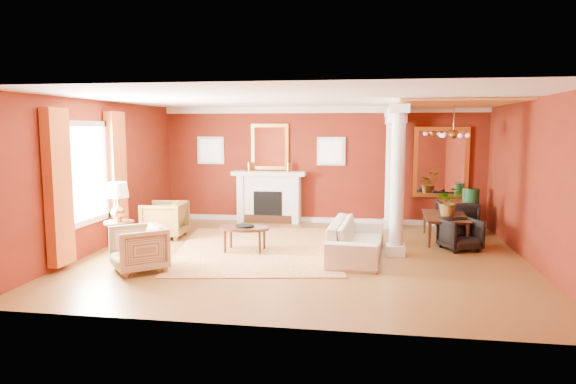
% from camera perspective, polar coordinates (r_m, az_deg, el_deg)
% --- Properties ---
extents(ground, '(8.00, 8.00, 0.00)m').
position_cam_1_polar(ground, '(9.67, 1.74, -7.08)').
color(ground, brown).
rests_on(ground, ground).
extents(room_shell, '(8.04, 7.04, 2.92)m').
position_cam_1_polar(room_shell, '(9.38, 1.79, 4.96)').
color(room_shell, maroon).
rests_on(room_shell, ground).
extents(fireplace, '(1.85, 0.42, 1.29)m').
position_cam_1_polar(fireplace, '(12.97, -2.13, -0.53)').
color(fireplace, silver).
rests_on(fireplace, ground).
extents(overmantel_mirror, '(0.95, 0.07, 1.15)m').
position_cam_1_polar(overmantel_mirror, '(13.00, -2.04, 5.04)').
color(overmantel_mirror, '#EDB445').
rests_on(overmantel_mirror, fireplace).
extents(flank_window_left, '(0.70, 0.07, 0.70)m').
position_cam_1_polar(flank_window_left, '(13.39, -8.57, 4.60)').
color(flank_window_left, silver).
rests_on(flank_window_left, room_shell).
extents(flank_window_right, '(0.70, 0.07, 0.70)m').
position_cam_1_polar(flank_window_right, '(12.81, 4.82, 4.54)').
color(flank_window_right, silver).
rests_on(flank_window_right, room_shell).
extents(left_window, '(0.21, 2.55, 2.60)m').
position_cam_1_polar(left_window, '(10.11, -21.17, 1.26)').
color(left_window, white).
rests_on(left_window, room_shell).
extents(column_front, '(0.36, 0.36, 2.80)m').
position_cam_1_polar(column_front, '(9.66, 12.05, 1.36)').
color(column_front, silver).
rests_on(column_front, ground).
extents(column_back, '(0.36, 0.36, 2.80)m').
position_cam_1_polar(column_back, '(12.35, 11.38, 2.60)').
color(column_back, silver).
rests_on(column_back, ground).
extents(header_beam, '(0.30, 3.20, 0.32)m').
position_cam_1_polar(header_beam, '(11.22, 11.77, 8.24)').
color(header_beam, silver).
rests_on(header_beam, column_front).
extents(amber_ceiling, '(2.30, 3.40, 0.04)m').
position_cam_1_polar(amber_ceiling, '(11.19, 17.81, 9.34)').
color(amber_ceiling, '#DA8C40').
rests_on(amber_ceiling, room_shell).
extents(dining_mirror, '(1.30, 0.07, 1.70)m').
position_cam_1_polar(dining_mirror, '(12.90, 16.65, 3.17)').
color(dining_mirror, '#EDB445').
rests_on(dining_mirror, room_shell).
extents(chandelier, '(0.60, 0.62, 0.75)m').
position_cam_1_polar(chandelier, '(11.24, 17.90, 6.15)').
color(chandelier, '#B8853A').
rests_on(chandelier, room_shell).
extents(crown_trim, '(8.00, 0.08, 0.16)m').
position_cam_1_polar(crown_trim, '(12.82, 3.74, 9.11)').
color(crown_trim, silver).
rests_on(crown_trim, room_shell).
extents(base_trim, '(8.00, 0.08, 0.12)m').
position_cam_1_polar(base_trim, '(13.02, 3.64, -3.12)').
color(base_trim, silver).
rests_on(base_trim, ground).
extents(rug, '(3.67, 4.50, 0.02)m').
position_cam_1_polar(rug, '(10.21, -3.44, -6.28)').
color(rug, maroon).
rests_on(rug, ground).
extents(sofa, '(0.82, 2.34, 0.90)m').
position_cam_1_polar(sofa, '(9.60, 7.63, -4.50)').
color(sofa, '#F0E5CA').
rests_on(sofa, ground).
extents(armchair_leopard, '(0.84, 0.89, 0.87)m').
position_cam_1_polar(armchair_leopard, '(11.45, -13.55, -2.80)').
color(armchair_leopard, black).
rests_on(armchair_leopard, ground).
extents(armchair_stripe, '(1.10, 1.11, 0.83)m').
position_cam_1_polar(armchair_stripe, '(8.92, -16.27, -5.83)').
color(armchair_stripe, tan).
rests_on(armchair_stripe, ground).
extents(coffee_table, '(0.96, 0.96, 0.49)m').
position_cam_1_polar(coffee_table, '(9.91, -4.82, -4.14)').
color(coffee_table, black).
rests_on(coffee_table, ground).
extents(coffee_book, '(0.17, 0.05, 0.24)m').
position_cam_1_polar(coffee_book, '(9.90, -5.00, -3.18)').
color(coffee_book, black).
rests_on(coffee_book, coffee_table).
extents(side_table, '(0.55, 0.55, 1.38)m').
position_cam_1_polar(side_table, '(10.02, -18.35, -1.63)').
color(side_table, black).
rests_on(side_table, ground).
extents(dining_table, '(0.61, 1.59, 0.88)m').
position_cam_1_polar(dining_table, '(11.31, 17.19, -3.05)').
color(dining_table, black).
rests_on(dining_table, ground).
extents(dining_chair_near, '(0.85, 0.83, 0.68)m').
position_cam_1_polar(dining_chair_near, '(10.58, 18.61, -4.33)').
color(dining_chair_near, black).
rests_on(dining_chair_near, ground).
extents(dining_chair_far, '(0.87, 0.83, 0.80)m').
position_cam_1_polar(dining_chair_far, '(12.28, 18.24, -2.47)').
color(dining_chair_far, black).
rests_on(dining_chair_far, ground).
extents(green_urn, '(0.42, 0.42, 1.01)m').
position_cam_1_polar(green_urn, '(12.51, 19.56, -2.37)').
color(green_urn, '#133E1D').
rests_on(green_urn, ground).
extents(potted_plant, '(0.71, 0.75, 0.47)m').
position_cam_1_polar(potted_plant, '(11.15, 17.45, 0.31)').
color(potted_plant, '#26591E').
rests_on(potted_plant, dining_table).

